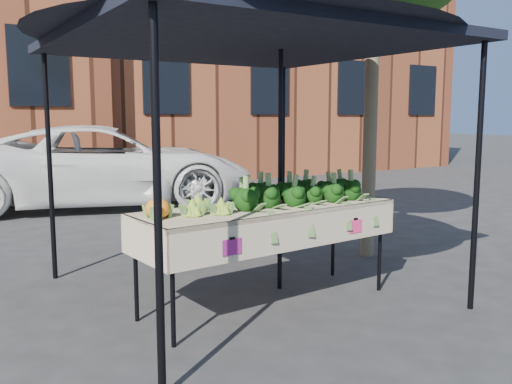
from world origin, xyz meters
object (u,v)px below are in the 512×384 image
(canopy, at_px, (245,150))
(table, at_px, (268,256))
(vehicle, at_px, (102,58))
(street_tree, at_px, (372,60))

(canopy, bearing_deg, table, -90.72)
(canopy, distance_m, vehicle, 6.04)
(table, height_order, street_tree, street_tree)
(canopy, distance_m, street_tree, 2.24)
(table, bearing_deg, vehicle, 85.89)
(table, bearing_deg, street_tree, 22.57)
(vehicle, bearing_deg, canopy, -167.30)
(vehicle, bearing_deg, street_tree, -147.21)
(canopy, xyz_separation_m, street_tree, (1.98, 0.42, 0.96))
(canopy, relative_size, vehicle, 0.57)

